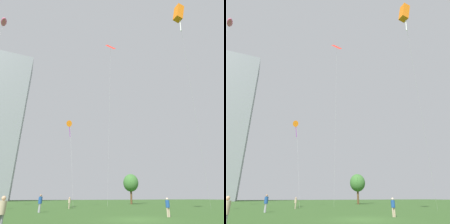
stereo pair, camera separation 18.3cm
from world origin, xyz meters
The scene contains 9 objects.
ground centered at (0.00, 0.00, 0.00)m, with size 280.00×280.00×0.00m, color #335623.
person_standing_0 centered at (-6.50, 10.95, 1.09)m, with size 0.42×0.42×1.88m.
person_standing_1 centered at (3.41, 0.77, 0.89)m, with size 0.34×0.34×1.54m.
person_standing_2 centered at (-1.84, 17.54, 0.92)m, with size 0.36×0.36×1.60m.
kite_flying_2 centered at (-1.53, 23.96, 15.40)m, with size 2.08×3.39×16.19m.
kite_flying_3 centered at (5.02, 18.40, 32.66)m, with size 2.29×5.64×34.16m.
kite_flying_5 centered at (-14.25, 9.21, 23.44)m, with size 1.21×3.96×24.20m.
kite_flying_6 centered at (7.20, -0.46, 24.12)m, with size 9.10×8.78×25.41m.
park_tree_0 centered at (17.06, 34.10, 5.02)m, with size 3.88×3.88×7.21m.
Camera 2 is at (-8.36, -15.58, 1.55)m, focal length 32.71 mm.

